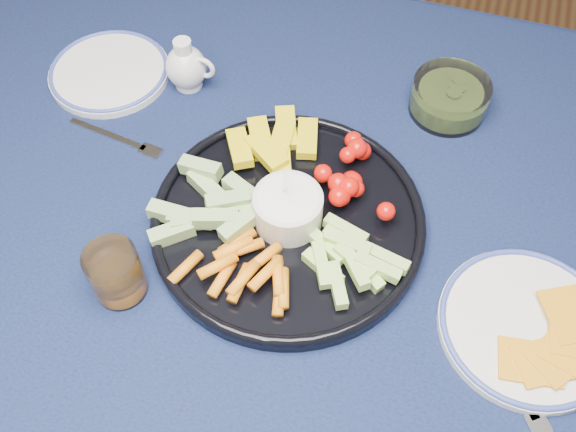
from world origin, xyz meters
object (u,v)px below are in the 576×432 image
(crudite_platter, at_px, (286,217))
(juice_tumbler, at_px, (117,275))
(creamer_pitcher, at_px, (187,67))
(dining_table, at_px, (304,262))
(pickle_bowl, at_px, (449,99))
(side_plate_extra, at_px, (109,72))
(cheese_plate, at_px, (528,325))

(crudite_platter, xyz_separation_m, juice_tumbler, (-0.17, -0.15, 0.01))
(juice_tumbler, bearing_deg, creamer_pitcher, 99.13)
(dining_table, bearing_deg, pickle_bowl, 62.51)
(dining_table, distance_m, side_plate_extra, 0.44)
(pickle_bowl, height_order, side_plate_extra, pickle_bowl)
(creamer_pitcher, xyz_separation_m, juice_tumbler, (0.06, -0.37, -0.00))
(dining_table, bearing_deg, juice_tumbler, -141.52)
(pickle_bowl, relative_size, side_plate_extra, 0.61)
(juice_tumbler, bearing_deg, crudite_platter, 42.06)
(side_plate_extra, bearing_deg, dining_table, -26.19)
(crudite_platter, bearing_deg, pickle_bowl, 58.66)
(cheese_plate, bearing_deg, crudite_platter, 170.29)
(crudite_platter, height_order, creamer_pitcher, crudite_platter)
(pickle_bowl, bearing_deg, crudite_platter, -121.34)
(crudite_platter, height_order, juice_tumbler, crudite_platter)
(crudite_platter, distance_m, juice_tumbler, 0.23)
(creamer_pitcher, height_order, juice_tumbler, creamer_pitcher)
(dining_table, xyz_separation_m, juice_tumbler, (-0.20, -0.16, 0.12))
(juice_tumbler, bearing_deg, dining_table, 38.48)
(pickle_bowl, distance_m, juice_tumbler, 0.55)
(dining_table, height_order, pickle_bowl, pickle_bowl)
(dining_table, relative_size, pickle_bowl, 14.19)
(dining_table, relative_size, juice_tumbler, 21.15)
(dining_table, distance_m, crudite_platter, 0.11)
(dining_table, bearing_deg, creamer_pitcher, 140.64)
(crudite_platter, xyz_separation_m, creamer_pitcher, (-0.23, 0.21, 0.02))
(crudite_platter, distance_m, side_plate_extra, 0.41)
(pickle_bowl, distance_m, cheese_plate, 0.37)
(cheese_plate, distance_m, juice_tumbler, 0.51)
(dining_table, height_order, crudite_platter, crudite_platter)
(pickle_bowl, bearing_deg, juice_tumbler, -128.16)
(dining_table, distance_m, pickle_bowl, 0.33)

